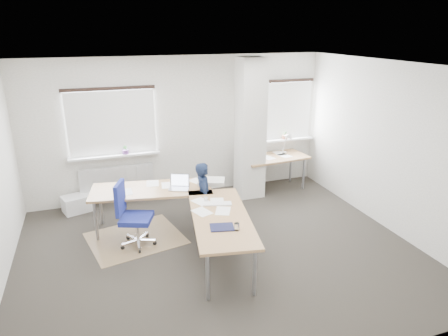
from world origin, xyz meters
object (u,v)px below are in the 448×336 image
object	(u,v)px
desk_side	(274,159)
desk_main	(187,203)
task_chair	(135,228)
person	(204,197)

from	to	relation	value
desk_side	desk_main	bearing A→B (deg)	-150.04
desk_side	task_chair	world-z (taller)	desk_side
desk_side	person	xyz separation A→B (m)	(-1.91, -1.30, -0.08)
desk_main	task_chair	bearing A→B (deg)	177.86
task_chair	person	distance (m)	1.23
desk_main	task_chair	world-z (taller)	task_chair
task_chair	person	bearing A→B (deg)	27.72
person	desk_side	bearing A→B (deg)	-47.02
task_chair	person	xyz separation A→B (m)	(1.18, 0.13, 0.31)
task_chair	desk_side	bearing A→B (deg)	46.19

